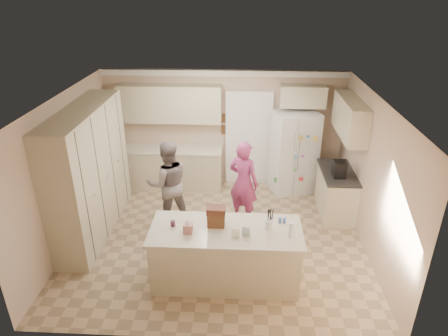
{
  "coord_description": "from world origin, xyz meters",
  "views": [
    {
      "loc": [
        0.43,
        -6.07,
        4.29
      ],
      "look_at": [
        0.1,
        0.35,
        1.25
      ],
      "focal_mm": 32.0,
      "sensor_mm": 36.0,
      "label": 1
    }
  ],
  "objects_px": {
    "refrigerator": "(294,152)",
    "tissue_box": "(188,228)",
    "dollhouse_body": "(216,219)",
    "island_base": "(226,256)",
    "teen_girl": "(244,182)",
    "utensil_crock": "(270,224)",
    "teen_boy": "(168,183)",
    "coffee_maker": "(339,169)"
  },
  "relations": [
    {
      "from": "tissue_box",
      "to": "dollhouse_body",
      "type": "bearing_deg",
      "value": 26.57
    },
    {
      "from": "teen_girl",
      "to": "refrigerator",
      "type": "bearing_deg",
      "value": -100.37
    },
    {
      "from": "utensil_crock",
      "to": "teen_girl",
      "type": "distance_m",
      "value": 1.73
    },
    {
      "from": "teen_girl",
      "to": "dollhouse_body",
      "type": "bearing_deg",
      "value": 104.46
    },
    {
      "from": "coffee_maker",
      "to": "tissue_box",
      "type": "distance_m",
      "value": 3.28
    },
    {
      "from": "refrigerator",
      "to": "coffee_maker",
      "type": "distance_m",
      "value": 1.38
    },
    {
      "from": "coffee_maker",
      "to": "teen_boy",
      "type": "relative_size",
      "value": 0.18
    },
    {
      "from": "coffee_maker",
      "to": "teen_girl",
      "type": "relative_size",
      "value": 0.18
    },
    {
      "from": "dollhouse_body",
      "to": "teen_boy",
      "type": "distance_m",
      "value": 1.82
    },
    {
      "from": "tissue_box",
      "to": "utensil_crock",
      "type": "bearing_deg",
      "value": 7.13
    },
    {
      "from": "tissue_box",
      "to": "teen_girl",
      "type": "relative_size",
      "value": 0.08
    },
    {
      "from": "coffee_maker",
      "to": "teen_girl",
      "type": "height_order",
      "value": "teen_girl"
    },
    {
      "from": "tissue_box",
      "to": "island_base",
      "type": "bearing_deg",
      "value": 10.3
    },
    {
      "from": "refrigerator",
      "to": "teen_girl",
      "type": "bearing_deg",
      "value": -144.86
    },
    {
      "from": "tissue_box",
      "to": "teen_boy",
      "type": "height_order",
      "value": "teen_boy"
    },
    {
      "from": "island_base",
      "to": "tissue_box",
      "type": "distance_m",
      "value": 0.79
    },
    {
      "from": "island_base",
      "to": "utensil_crock",
      "type": "bearing_deg",
      "value": 4.4
    },
    {
      "from": "refrigerator",
      "to": "teen_boy",
      "type": "xyz_separation_m",
      "value": [
        -2.49,
        -1.47,
        -0.06
      ]
    },
    {
      "from": "coffee_maker",
      "to": "tissue_box",
      "type": "bearing_deg",
      "value": -142.43
    },
    {
      "from": "refrigerator",
      "to": "island_base",
      "type": "xyz_separation_m",
      "value": [
        -1.34,
        -3.06,
        -0.46
      ]
    },
    {
      "from": "teen_boy",
      "to": "dollhouse_body",
      "type": "bearing_deg",
      "value": 104.19
    },
    {
      "from": "utensil_crock",
      "to": "teen_girl",
      "type": "height_order",
      "value": "teen_girl"
    },
    {
      "from": "island_base",
      "to": "teen_boy",
      "type": "distance_m",
      "value": 2.01
    },
    {
      "from": "refrigerator",
      "to": "utensil_crock",
      "type": "xyz_separation_m",
      "value": [
        -0.69,
        -3.01,
        0.1
      ]
    },
    {
      "from": "island_base",
      "to": "utensil_crock",
      "type": "xyz_separation_m",
      "value": [
        0.65,
        0.05,
        0.56
      ]
    },
    {
      "from": "utensil_crock",
      "to": "dollhouse_body",
      "type": "bearing_deg",
      "value": 176.42
    },
    {
      "from": "refrigerator",
      "to": "tissue_box",
      "type": "relative_size",
      "value": 12.86
    },
    {
      "from": "coffee_maker",
      "to": "island_base",
      "type": "distance_m",
      "value": 2.87
    },
    {
      "from": "refrigerator",
      "to": "teen_girl",
      "type": "height_order",
      "value": "refrigerator"
    },
    {
      "from": "teen_boy",
      "to": "refrigerator",
      "type": "bearing_deg",
      "value": -169.27
    },
    {
      "from": "utensil_crock",
      "to": "teen_girl",
      "type": "bearing_deg",
      "value": 103.27
    },
    {
      "from": "tissue_box",
      "to": "teen_girl",
      "type": "xyz_separation_m",
      "value": [
        0.81,
        1.82,
        -0.17
      ]
    },
    {
      "from": "dollhouse_body",
      "to": "tissue_box",
      "type": "bearing_deg",
      "value": -153.43
    },
    {
      "from": "coffee_maker",
      "to": "teen_boy",
      "type": "distance_m",
      "value": 3.23
    },
    {
      "from": "coffee_maker",
      "to": "utensil_crock",
      "type": "distance_m",
      "value": 2.32
    },
    {
      "from": "dollhouse_body",
      "to": "island_base",
      "type": "bearing_deg",
      "value": -33.69
    },
    {
      "from": "island_base",
      "to": "dollhouse_body",
      "type": "height_order",
      "value": "dollhouse_body"
    },
    {
      "from": "refrigerator",
      "to": "coffee_maker",
      "type": "height_order",
      "value": "refrigerator"
    },
    {
      "from": "refrigerator",
      "to": "island_base",
      "type": "relative_size",
      "value": 0.82
    },
    {
      "from": "island_base",
      "to": "tissue_box",
      "type": "relative_size",
      "value": 15.71
    },
    {
      "from": "island_base",
      "to": "tissue_box",
      "type": "height_order",
      "value": "tissue_box"
    },
    {
      "from": "refrigerator",
      "to": "utensil_crock",
      "type": "height_order",
      "value": "refrigerator"
    }
  ]
}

